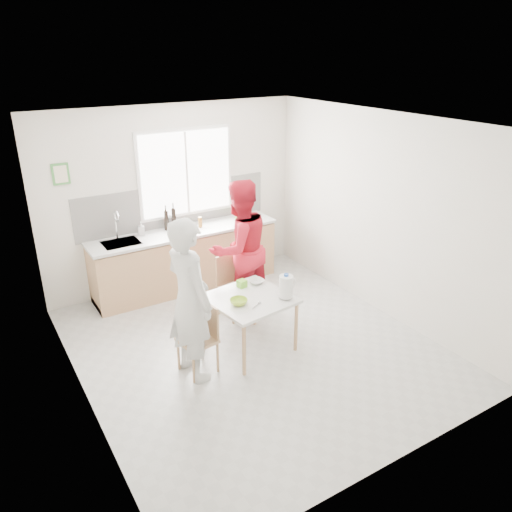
{
  "coord_description": "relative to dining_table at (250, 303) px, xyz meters",
  "views": [
    {
      "loc": [
        -2.71,
        -4.5,
        3.43
      ],
      "look_at": [
        0.17,
        0.2,
        1.1
      ],
      "focal_mm": 35.0,
      "sensor_mm": 36.0,
      "label": 1
    }
  ],
  "objects": [
    {
      "name": "bowl_white",
      "position": [
        0.26,
        0.29,
        0.1
      ],
      "size": [
        0.22,
        0.22,
        0.05
      ],
      "primitive_type": "imported",
      "rotation": [
        0.0,
        0.0,
        0.13
      ],
      "color": "silver",
      "rests_on": "dining_table"
    },
    {
      "name": "green_box",
      "position": [
        0.06,
        0.29,
        0.12
      ],
      "size": [
        0.11,
        0.11,
        0.09
      ],
      "primitive_type": "cube",
      "rotation": [
        0.0,
        0.0,
        0.13
      ],
      "color": "#74CC2F",
      "rests_on": "dining_table"
    },
    {
      "name": "chair_far",
      "position": [
        0.24,
        0.85,
        -0.15
      ],
      "size": [
        0.44,
        0.44,
        0.85
      ],
      "rotation": [
        0.0,
        0.0,
        0.13
      ],
      "color": "tan",
      "rests_on": "ground"
    },
    {
      "name": "bowl_green",
      "position": [
        -0.19,
        -0.08,
        0.1
      ],
      "size": [
        0.23,
        0.23,
        0.06
      ],
      "primitive_type": "imported",
      "rotation": [
        0.0,
        0.0,
        0.13
      ],
      "color": "#9DC82E",
      "rests_on": "dining_table"
    },
    {
      "name": "milk_jug",
      "position": [
        0.36,
        -0.24,
        0.23
      ],
      "size": [
        0.23,
        0.17,
        0.29
      ],
      "rotation": [
        0.0,
        0.0,
        0.13
      ],
      "color": "white",
      "rests_on": "dining_table"
    },
    {
      "name": "jar_amber",
      "position": [
        0.31,
        1.95,
        0.38
      ],
      "size": [
        0.06,
        0.06,
        0.16
      ],
      "primitive_type": "cylinder",
      "color": "brown",
      "rests_on": "kitchen_counter"
    },
    {
      "name": "backsplash",
      "position": [
        0.04,
        2.24,
        0.61
      ],
      "size": [
        3.0,
        0.02,
        0.65
      ],
      "primitive_type": "cube",
      "color": "white",
      "rests_on": "room_shell"
    },
    {
      "name": "ground",
      "position": [
        0.04,
        0.0,
        -0.62
      ],
      "size": [
        4.5,
        4.5,
        0.0
      ],
      "primitive_type": "plane",
      "color": "#B7B7B2",
      "rests_on": "ground"
    },
    {
      "name": "wine_bottle_b",
      "position": [
        -0.16,
        2.11,
        0.45
      ],
      "size": [
        0.07,
        0.07,
        0.3
      ],
      "primitive_type": "cylinder",
      "color": "black",
      "rests_on": "kitchen_counter"
    },
    {
      "name": "spoon",
      "position": [
        -0.05,
        -0.23,
        0.08
      ],
      "size": [
        0.15,
        0.08,
        0.01
      ],
      "primitive_type": "cylinder",
      "rotation": [
        0.0,
        1.57,
        0.48
      ],
      "color": "#A5A5AA",
      "rests_on": "dining_table"
    },
    {
      "name": "wine_bottle_a",
      "position": [
        -0.05,
        2.1,
        0.46
      ],
      "size": [
        0.07,
        0.07,
        0.32
      ],
      "primitive_type": "cylinder",
      "color": "black",
      "rests_on": "kitchen_counter"
    },
    {
      "name": "person_white",
      "position": [
        -0.81,
        -0.11,
        0.31
      ],
      "size": [
        0.53,
        0.73,
        1.86
      ],
      "primitive_type": "imported",
      "rotation": [
        0.0,
        0.0,
        1.7
      ],
      "color": "silver",
      "rests_on": "ground"
    },
    {
      "name": "cutting_board",
      "position": [
        1.11,
        1.92,
        0.31
      ],
      "size": [
        0.38,
        0.3,
        0.01
      ],
      "primitive_type": "cube",
      "rotation": [
        0.0,
        0.0,
        -0.14
      ],
      "color": "#A1D531",
      "rests_on": "kitchen_counter"
    },
    {
      "name": "kitchen_counter",
      "position": [
        0.04,
        1.95,
        -0.2
      ],
      "size": [
        2.84,
        0.64,
        1.37
      ],
      "color": "tan",
      "rests_on": "ground"
    },
    {
      "name": "person_red",
      "position": [
        0.36,
        0.86,
        0.32
      ],
      "size": [
        1.0,
        0.82,
        1.87
      ],
      "primitive_type": "imported",
      "rotation": [
        0.0,
        0.0,
        3.27
      ],
      "color": "red",
      "rests_on": "ground"
    },
    {
      "name": "picture_frame",
      "position": [
        -1.51,
        2.23,
        1.28
      ],
      "size": [
        0.22,
        0.03,
        0.28
      ],
      "color": "#438F41",
      "rests_on": "room_shell"
    },
    {
      "name": "dining_table",
      "position": [
        0.0,
        0.0,
        0.0
      ],
      "size": [
        1.01,
        1.01,
        0.69
      ],
      "rotation": [
        0.0,
        0.0,
        0.13
      ],
      "color": "white",
      "rests_on": "ground"
    },
    {
      "name": "window",
      "position": [
        0.24,
        2.23,
        1.08
      ],
      "size": [
        1.5,
        0.06,
        1.3
      ],
      "color": "white",
      "rests_on": "room_shell"
    },
    {
      "name": "room_shell",
      "position": [
        0.04,
        0.0,
        1.03
      ],
      "size": [
        4.5,
        4.5,
        4.5
      ],
      "color": "silver",
      "rests_on": "ground"
    },
    {
      "name": "chair_left",
      "position": [
        -0.68,
        -0.09,
        -0.17
      ],
      "size": [
        0.42,
        0.42,
        0.81
      ],
      "rotation": [
        0.0,
        0.0,
        -1.44
      ],
      "color": "tan",
      "rests_on": "ground"
    },
    {
      "name": "soap_bottle",
      "position": [
        -0.55,
        2.1,
        0.4
      ],
      "size": [
        0.11,
        0.11,
        0.19
      ],
      "primitive_type": "imported",
      "rotation": [
        0.0,
        0.0,
        -0.27
      ],
      "color": "#999999",
      "rests_on": "kitchen_counter"
    }
  ]
}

